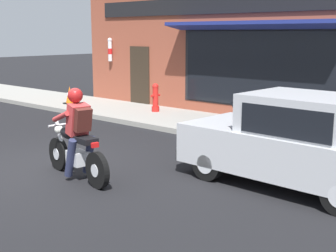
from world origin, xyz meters
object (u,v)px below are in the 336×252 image
(motorcycle_with_rider, at_px, (77,141))
(car_hatchback, at_px, (295,142))
(traffic_cone, at_px, (70,95))
(fire_hydrant, at_px, (155,98))

(motorcycle_with_rider, bearing_deg, car_hatchback, -54.98)
(car_hatchback, relative_size, traffic_cone, 6.38)
(car_hatchback, distance_m, fire_hydrant, 7.31)
(motorcycle_with_rider, height_order, car_hatchback, motorcycle_with_rider)
(motorcycle_with_rider, bearing_deg, traffic_cone, 54.13)
(car_hatchback, xyz_separation_m, traffic_cone, (2.69, 9.75, -0.33))
(motorcycle_with_rider, distance_m, fire_hydrant, 6.56)
(car_hatchback, xyz_separation_m, fire_hydrant, (3.48, 6.43, -0.19))
(traffic_cone, bearing_deg, car_hatchback, -105.45)
(fire_hydrant, bearing_deg, car_hatchback, -118.42)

